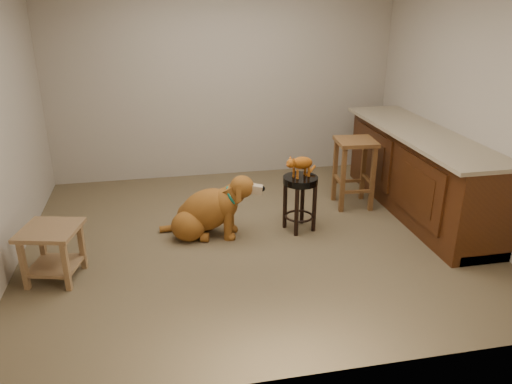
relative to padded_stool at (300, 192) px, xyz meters
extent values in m
cube|color=brown|center=(-0.51, -0.11, -0.42)|extent=(4.50, 4.00, 0.01)
cube|color=#9E9280|center=(-0.51, 1.89, 0.88)|extent=(4.50, 0.04, 2.60)
cube|color=#9E9280|center=(-0.51, -2.11, 0.88)|extent=(4.50, 0.04, 2.60)
cube|color=#9E9280|center=(1.74, -0.11, 0.88)|extent=(0.04, 4.00, 2.60)
cube|color=#3E1D0B|center=(1.44, 0.19, 0.03)|extent=(0.60, 2.50, 0.90)
cube|color=gray|center=(1.41, 0.19, 0.50)|extent=(0.70, 2.56, 0.04)
cube|color=black|center=(1.48, 0.19, -0.37)|extent=(0.52, 2.50, 0.10)
cube|color=#3E1D0B|center=(1.13, -0.36, 0.08)|extent=(0.02, 0.90, 0.62)
cube|color=#3E1D0B|center=(1.13, 0.74, 0.08)|extent=(0.02, 0.90, 0.62)
cube|color=#331708|center=(1.12, -0.36, 0.08)|extent=(0.02, 0.60, 0.40)
cube|color=#331708|center=(1.12, 0.74, 0.08)|extent=(0.02, 0.60, 0.40)
cylinder|color=black|center=(0.07, 0.14, -0.16)|extent=(0.04, 0.04, 0.52)
cylinder|color=black|center=(-0.14, 0.07, -0.16)|extent=(0.04, 0.04, 0.52)
cylinder|color=black|center=(0.14, -0.07, -0.16)|extent=(0.04, 0.04, 0.52)
cylinder|color=black|center=(-0.07, -0.14, -0.16)|extent=(0.04, 0.04, 0.52)
torus|color=black|center=(0.00, 0.00, -0.27)|extent=(0.38, 0.38, 0.02)
cylinder|color=black|center=(0.00, 0.00, 0.14)|extent=(0.36, 0.36, 0.07)
cube|color=brown|center=(0.97, 0.66, -0.04)|extent=(0.05, 0.05, 0.75)
cube|color=brown|center=(0.63, 0.69, -0.04)|extent=(0.05, 0.05, 0.75)
cube|color=brown|center=(0.94, 0.31, -0.04)|extent=(0.05, 0.05, 0.75)
cube|color=brown|center=(0.60, 0.34, -0.04)|extent=(0.05, 0.05, 0.75)
cube|color=brown|center=(0.79, 0.50, 0.36)|extent=(0.47, 0.47, 0.04)
cube|color=brown|center=(-2.14, -0.39, -0.19)|extent=(0.05, 0.05, 0.45)
cube|color=brown|center=(-2.49, -0.30, -0.19)|extent=(0.05, 0.05, 0.45)
cube|color=brown|center=(-2.22, -0.74, -0.19)|extent=(0.05, 0.05, 0.45)
cube|color=brown|center=(-2.57, -0.65, -0.19)|extent=(0.05, 0.05, 0.45)
cube|color=brown|center=(-2.35, -0.52, 0.05)|extent=(0.57, 0.57, 0.04)
cube|color=brown|center=(-2.35, -0.52, -0.29)|extent=(0.48, 0.48, 0.03)
ellipsoid|color=brown|center=(-1.09, 0.24, -0.27)|extent=(0.42, 0.37, 0.32)
ellipsoid|color=brown|center=(-1.16, -0.01, -0.27)|extent=(0.42, 0.37, 0.32)
cylinder|color=brown|center=(-0.92, 0.21, -0.38)|extent=(0.10, 0.12, 0.10)
cylinder|color=brown|center=(-1.01, -0.08, -0.38)|extent=(0.10, 0.12, 0.10)
ellipsoid|color=brown|center=(-0.97, 0.06, -0.14)|extent=(0.80, 0.56, 0.65)
ellipsoid|color=brown|center=(-0.78, 0.01, -0.06)|extent=(0.34, 0.36, 0.33)
cylinder|color=brown|center=(-0.72, 0.09, -0.23)|extent=(0.10, 0.10, 0.38)
cylinder|color=brown|center=(-0.77, -0.09, -0.23)|extent=(0.10, 0.10, 0.38)
sphere|color=brown|center=(-0.69, 0.08, -0.39)|extent=(0.10, 0.10, 0.10)
sphere|color=brown|center=(-0.74, -0.09, -0.39)|extent=(0.10, 0.10, 0.10)
cylinder|color=brown|center=(-0.71, -0.01, 0.04)|extent=(0.27, 0.23, 0.24)
ellipsoid|color=brown|center=(-0.61, -0.04, 0.13)|extent=(0.29, 0.27, 0.23)
cube|color=#A08563|center=(-0.49, -0.08, 0.11)|extent=(0.18, 0.13, 0.10)
sphere|color=black|center=(-0.42, -0.10, 0.11)|extent=(0.06, 0.06, 0.06)
cube|color=brown|center=(-0.60, 0.07, 0.10)|extent=(0.06, 0.07, 0.17)
cube|color=brown|center=(-0.66, -0.13, 0.10)|extent=(0.06, 0.07, 0.17)
torus|color=#0B5E4B|center=(-0.71, -0.01, 0.03)|extent=(0.18, 0.24, 0.20)
cylinder|color=#D8BF4C|center=(-0.66, -0.02, -0.04)|extent=(0.02, 0.04, 0.04)
cylinder|color=brown|center=(-1.30, 0.21, -0.38)|extent=(0.30, 0.09, 0.07)
ellipsoid|color=#92460E|center=(0.01, 0.00, 0.32)|extent=(0.28, 0.19, 0.16)
cylinder|color=#92460E|center=(-0.07, 0.01, 0.22)|extent=(0.03, 0.03, 0.10)
sphere|color=#92460E|center=(-0.07, 0.01, 0.18)|extent=(0.03, 0.03, 0.03)
cylinder|color=#92460E|center=(-0.05, -0.05, 0.22)|extent=(0.03, 0.03, 0.10)
sphere|color=#92460E|center=(-0.05, -0.05, 0.18)|extent=(0.03, 0.03, 0.03)
cylinder|color=#92460E|center=(0.06, 0.06, 0.22)|extent=(0.03, 0.03, 0.10)
sphere|color=#92460E|center=(0.06, 0.06, 0.18)|extent=(0.03, 0.03, 0.03)
cylinder|color=#92460E|center=(0.08, -0.01, 0.22)|extent=(0.03, 0.03, 0.10)
sphere|color=#92460E|center=(0.08, -0.01, 0.18)|extent=(0.03, 0.03, 0.03)
sphere|color=#92460E|center=(-0.12, -0.04, 0.34)|extent=(0.09, 0.09, 0.09)
sphere|color=#92460E|center=(-0.15, -0.05, 0.33)|extent=(0.04, 0.04, 0.04)
sphere|color=brown|center=(-0.17, -0.05, 0.33)|extent=(0.01, 0.01, 0.01)
cone|color=#92460E|center=(-0.12, -0.01, 0.39)|extent=(0.05, 0.05, 0.04)
cone|color=#C66B60|center=(-0.12, -0.01, 0.38)|extent=(0.03, 0.03, 0.03)
cone|color=#92460E|center=(-0.10, -0.06, 0.39)|extent=(0.05, 0.05, 0.04)
cone|color=#C66B60|center=(-0.10, -0.06, 0.38)|extent=(0.03, 0.03, 0.03)
cylinder|color=#92460E|center=(0.13, 0.08, 0.19)|extent=(0.16, 0.15, 0.09)
camera|label=1|loc=(-1.39, -4.58, 1.93)|focal=35.00mm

